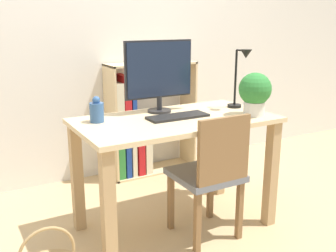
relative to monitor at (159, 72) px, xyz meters
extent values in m
plane|color=tan|center=(0.01, -0.21, -1.05)|extent=(10.00, 10.00, 0.00)
cube|color=silver|center=(0.01, 0.97, 0.25)|extent=(8.00, 0.05, 2.60)
cube|color=#D8BC8C|center=(0.01, -0.21, -0.29)|extent=(1.28, 0.69, 0.03)
cube|color=tan|center=(-0.58, -0.50, -0.68)|extent=(0.07, 0.07, 0.74)
cube|color=tan|center=(0.59, -0.50, -0.68)|extent=(0.07, 0.07, 0.74)
cube|color=tan|center=(-0.58, 0.08, -0.68)|extent=(0.07, 0.07, 0.74)
cube|color=tan|center=(0.59, 0.08, -0.68)|extent=(0.07, 0.07, 0.74)
cylinder|color=#232326|center=(0.00, 0.00, -0.27)|extent=(0.16, 0.16, 0.02)
cylinder|color=#232326|center=(0.00, 0.00, -0.21)|extent=(0.04, 0.04, 0.10)
cube|color=#232326|center=(0.00, 0.00, 0.02)|extent=(0.50, 0.02, 0.38)
cube|color=#192338|center=(0.00, 0.00, 0.02)|extent=(0.47, 0.03, 0.36)
cube|color=black|center=(0.03, -0.21, -0.27)|extent=(0.40, 0.15, 0.02)
cylinder|color=#33598C|center=(-0.47, -0.06, -0.22)|extent=(0.09, 0.09, 0.12)
sphere|color=#33598C|center=(-0.47, -0.06, -0.14)|extent=(0.05, 0.05, 0.05)
cylinder|color=black|center=(0.55, -0.13, -0.27)|extent=(0.10, 0.10, 0.02)
cylinder|color=black|center=(0.55, -0.13, -0.06)|extent=(0.02, 0.02, 0.39)
cylinder|color=black|center=(0.55, -0.18, 0.13)|extent=(0.01, 0.10, 0.01)
cone|color=black|center=(0.55, -0.23, 0.11)|extent=(0.08, 0.08, 0.06)
cylinder|color=silver|center=(0.50, -0.40, -0.23)|extent=(0.14, 0.14, 0.09)
sphere|color=#2D7A33|center=(0.50, -0.40, -0.10)|extent=(0.21, 0.21, 0.21)
cube|color=slate|center=(0.13, -0.39, -0.63)|extent=(0.40, 0.40, 0.04)
cube|color=brown|center=(0.13, -0.57, -0.41)|extent=(0.36, 0.03, 0.40)
cube|color=brown|center=(-0.03, -0.55, -0.85)|extent=(0.04, 0.04, 0.40)
cube|color=brown|center=(0.29, -0.55, -0.85)|extent=(0.04, 0.04, 0.40)
cube|color=brown|center=(-0.03, -0.22, -0.85)|extent=(0.04, 0.04, 0.40)
cube|color=brown|center=(0.29, -0.22, -0.85)|extent=(0.04, 0.04, 0.40)
cube|color=#D8BC8C|center=(-0.05, 0.80, -0.54)|extent=(0.02, 0.28, 1.02)
cube|color=#D8BC8C|center=(0.74, 0.80, -0.54)|extent=(0.02, 0.28, 1.02)
cube|color=#D8BC8C|center=(0.34, 0.80, -1.04)|extent=(0.81, 0.28, 0.02)
cube|color=#D8BC8C|center=(0.34, 0.80, -0.04)|extent=(0.81, 0.28, 0.02)
cube|color=#D8BC8C|center=(0.34, 0.80, -0.54)|extent=(0.77, 0.28, 0.02)
cube|color=#2D7F38|center=(0.00, 0.80, -0.89)|extent=(0.06, 0.24, 0.28)
cube|color=navy|center=(0.06, 0.80, -0.83)|extent=(0.05, 0.24, 0.40)
cube|color=beige|center=(0.12, 0.80, -0.88)|extent=(0.04, 0.24, 0.31)
cube|color=red|center=(0.19, 0.80, -0.86)|extent=(0.06, 0.24, 0.33)
cube|color=beige|center=(0.26, 0.80, -0.84)|extent=(0.06, 0.24, 0.37)
cube|color=beige|center=(0.00, 0.80, -0.35)|extent=(0.07, 0.24, 0.35)
cube|color=red|center=(0.07, 0.80, -0.32)|extent=(0.06, 0.24, 0.41)
cube|color=navy|center=(0.13, 0.80, -0.39)|extent=(0.04, 0.24, 0.28)
camera|label=1|loc=(-1.24, -2.33, 0.33)|focal=42.00mm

